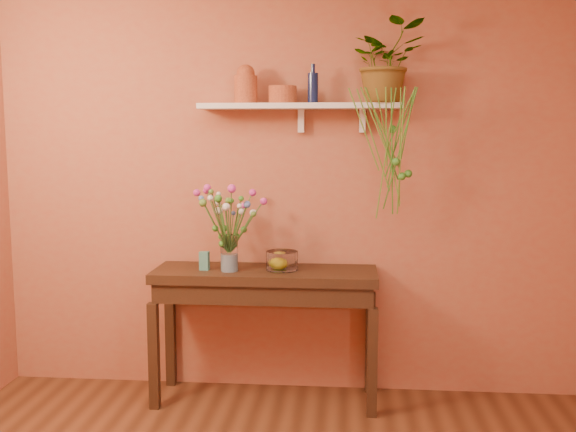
{
  "coord_description": "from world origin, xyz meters",
  "views": [
    {
      "loc": [
        0.35,
        -2.39,
        1.75
      ],
      "look_at": [
        0.0,
        1.55,
        1.25
      ],
      "focal_mm": 41.12,
      "sensor_mm": 36.0,
      "label": 1
    }
  ],
  "objects": [
    {
      "name": "blue_bottle",
      "position": [
        0.13,
        1.86,
        2.04
      ],
      "size": [
        0.08,
        0.08,
        0.25
      ],
      "color": "#101940",
      "rests_on": "wall_shelf"
    },
    {
      "name": "carton",
      "position": [
        -0.55,
        1.71,
        0.93
      ],
      "size": [
        0.06,
        0.05,
        0.12
      ],
      "primitive_type": "cube",
      "rotation": [
        0.0,
        0.0,
        -0.09
      ],
      "color": "teal",
      "rests_on": "sideboard"
    },
    {
      "name": "plant_fronds",
      "position": [
        0.64,
        1.7,
        1.65
      ],
      "size": [
        0.41,
        0.26,
        0.81
      ],
      "color": "#398226",
      "rests_on": "wall_shelf"
    },
    {
      "name": "glass_vase",
      "position": [
        -0.39,
        1.69,
        0.97
      ],
      "size": [
        0.11,
        0.11,
        0.23
      ],
      "color": "white",
      "rests_on": "sideboard"
    },
    {
      "name": "room",
      "position": [
        0.0,
        0.0,
        1.35
      ],
      "size": [
        4.04,
        4.04,
        2.7
      ],
      "color": "brown",
      "rests_on": "ground"
    },
    {
      "name": "terracotta_pot",
      "position": [
        -0.06,
        1.86,
        1.99
      ],
      "size": [
        0.18,
        0.18,
        0.11
      ],
      "primitive_type": "cylinder",
      "rotation": [
        0.0,
        0.0,
        -0.02
      ],
      "color": "#BC5B33",
      "rests_on": "wall_shelf"
    },
    {
      "name": "spider_plant",
      "position": [
        0.59,
        1.84,
        2.19
      ],
      "size": [
        0.55,
        0.51,
        0.5
      ],
      "primitive_type": "imported",
      "rotation": [
        0.0,
        0.0,
        0.3
      ],
      "color": "#398226",
      "rests_on": "wall_shelf"
    },
    {
      "name": "wall_shelf",
      "position": [
        0.06,
        1.87,
        1.92
      ],
      "size": [
        1.3,
        0.24,
        0.19
      ],
      "color": "white",
      "rests_on": "room"
    },
    {
      "name": "bouquet",
      "position": [
        -0.39,
        1.7,
        1.27
      ],
      "size": [
        0.49,
        0.49,
        0.45
      ],
      "color": "#386B28",
      "rests_on": "glass_vase"
    },
    {
      "name": "sideboard",
      "position": [
        -0.17,
        1.75,
        0.75
      ],
      "size": [
        1.44,
        0.46,
        0.87
      ],
      "color": "#3A2415",
      "rests_on": "ground"
    },
    {
      "name": "lemon",
      "position": [
        -0.07,
        1.77,
        0.92
      ],
      "size": [
        0.08,
        0.08,
        0.08
      ],
      "primitive_type": "sphere",
      "color": "yellow",
      "rests_on": "glass_bowl"
    },
    {
      "name": "terracotta_jug",
      "position": [
        -0.3,
        1.85,
        2.05
      ],
      "size": [
        0.17,
        0.17,
        0.24
      ],
      "color": "#BC5B33",
      "rests_on": "wall_shelf"
    },
    {
      "name": "glass_bowl",
      "position": [
        -0.06,
        1.75,
        0.93
      ],
      "size": [
        0.2,
        0.2,
        0.12
      ],
      "color": "white",
      "rests_on": "sideboard"
    }
  ]
}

